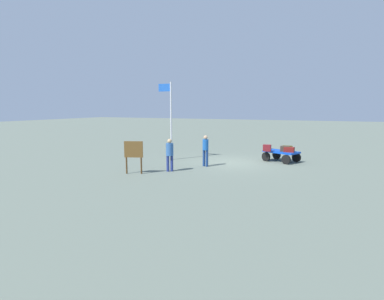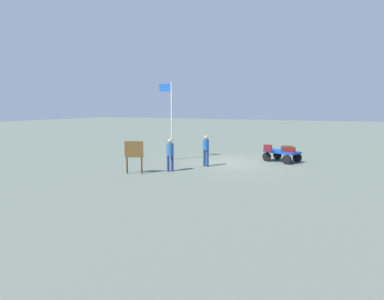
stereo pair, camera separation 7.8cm
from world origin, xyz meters
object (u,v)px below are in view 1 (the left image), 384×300
Objects in this scene: suitcase_maroon at (289,150)px; worker_lead at (170,152)px; suitcase_olive at (287,148)px; suitcase_dark at (267,148)px; flagpole at (170,115)px; worker_trailing at (205,149)px; signboard at (134,153)px; luggage_cart at (281,154)px; suitcase_grey at (285,149)px.

suitcase_maroon is 0.35× the size of worker_lead.
suitcase_dark is at bearing 33.47° from suitcase_olive.
flagpole is (5.55, 1.60, 1.88)m from suitcase_dark.
worker_trailing reaches higher than signboard.
flagpole is (6.28, 2.07, 2.25)m from luggage_cart.
suitcase_dark is at bearing 16.99° from suitcase_grey.
signboard reaches higher than luggage_cart.
suitcase_maroon is at bearing -165.33° from flagpole.
flagpole is at bearing 16.24° from suitcase_grey.
worker_lead is 1.03× the size of signboard.
flagpole is at bearing 18.21° from luggage_cart.
suitcase_grey is at bearing -134.19° from worker_lead.
suitcase_dark reaches higher than luggage_cart.
suitcase_olive is 1.32× the size of suitcase_dark.
luggage_cart is at bearing -147.73° from suitcase_dark.
luggage_cart is at bearing 36.06° from suitcase_olive.
worker_lead is (5.13, 4.90, 0.19)m from suitcase_maroon.
suitcase_dark is 0.28× the size of worker_lead.
suitcase_maroon reaches higher than luggage_cart.
worker_trailing is (3.75, 3.06, 0.18)m from suitcase_grey.
luggage_cart is 4.76× the size of suitcase_dark.
suitcase_dark is 0.89× the size of suitcase_grey.
signboard is (1.32, 1.21, 0.07)m from worker_lead.
signboard is at bearing 94.23° from flagpole.
suitcase_olive is 0.41m from suitcase_grey.
suitcase_grey is (-0.97, -0.30, -0.04)m from suitcase_dark.
luggage_cart is 0.44m from suitcase_grey.
worker_trailing is at bearing 42.60° from luggage_cart.
suitcase_olive is 1.07× the size of suitcase_maroon.
suitcase_olive is 1.18× the size of suitcase_grey.
worker_lead is at bearing 43.64° from suitcase_maroon.
flagpole reaches higher than suitcase_olive.
suitcase_grey reaches higher than suitcase_maroon.
worker_trailing is at bearing 157.32° from flagpole.
suitcase_grey is 8.79m from signboard.
flagpole reaches higher than suitcase_dark.
worker_trailing is 0.36× the size of flagpole.
suitcase_olive reaches higher than suitcase_maroon.
suitcase_grey is at bearing -163.01° from suitcase_dark.
signboard is (6.45, 6.10, 0.26)m from suitcase_maroon.
flagpole is at bearing -22.68° from worker_trailing.
suitcase_olive is 0.56m from suitcase_maroon.
luggage_cart is at bearing -30.77° from suitcase_maroon.
suitcase_maroon is 0.12× the size of flagpole.
luggage_cart is 0.65m from suitcase_maroon.
luggage_cart is at bearing -34.85° from suitcase_grey.
worker_lead is at bearing -137.52° from signboard.
suitcase_maroon is 7.26m from flagpole.
worker_trailing is (-1.14, -1.96, 0.01)m from worker_lead.
worker_lead is at bearing 117.66° from flagpole.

